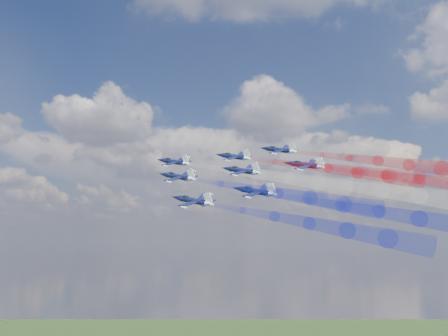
% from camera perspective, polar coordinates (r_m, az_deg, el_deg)
% --- Properties ---
extents(jet_lead, '(15.98, 14.17, 9.57)m').
position_cam_1_polar(jet_lead, '(162.52, -5.17, 0.64)').
color(jet_lead, black).
extents(trail_lead, '(47.84, 19.60, 15.03)m').
position_cam_1_polar(trail_lead, '(144.77, 3.93, -0.67)').
color(trail_lead, white).
extents(jet_inner_left, '(15.98, 14.17, 9.57)m').
position_cam_1_polar(jet_inner_left, '(145.25, -4.75, -0.91)').
color(jet_inner_left, black).
extents(trail_inner_left, '(47.84, 19.60, 15.03)m').
position_cam_1_polar(trail_inner_left, '(128.04, 5.62, -2.59)').
color(trail_inner_left, '#1824CE').
extents(jet_inner_right, '(15.98, 14.17, 9.57)m').
position_cam_1_polar(jet_inner_right, '(162.45, 1.08, 1.18)').
color(jet_inner_right, black).
extents(trail_inner_right, '(47.84, 19.60, 15.03)m').
position_cam_1_polar(trail_inner_right, '(147.56, 10.79, -0.06)').
color(trail_inner_right, red).
extents(jet_outer_left, '(15.98, 14.17, 9.57)m').
position_cam_1_polar(jet_outer_left, '(129.69, -3.17, -3.41)').
color(jet_outer_left, black).
extents(trail_outer_left, '(47.84, 19.60, 15.03)m').
position_cam_1_polar(trail_outer_left, '(113.72, 8.84, -5.66)').
color(trail_outer_left, '#1824CE').
extents(jet_center_third, '(15.98, 14.17, 9.57)m').
position_cam_1_polar(jet_center_third, '(146.84, 1.91, -0.28)').
color(jet_center_third, black).
extents(trail_center_third, '(47.84, 19.60, 15.03)m').
position_cam_1_polar(trail_center_third, '(132.70, 12.83, -1.82)').
color(trail_center_third, white).
extents(jet_outer_right, '(15.98, 14.17, 9.57)m').
position_cam_1_polar(jet_outer_right, '(164.85, 5.78, 1.87)').
color(jet_outer_right, black).
extents(trail_outer_right, '(47.84, 19.60, 15.03)m').
position_cam_1_polar(trail_outer_right, '(152.17, 15.69, 0.71)').
color(trail_outer_right, red).
extents(jet_rear_left, '(15.98, 14.17, 9.57)m').
position_cam_1_polar(jet_rear_left, '(131.83, 3.32, -2.44)').
color(jet_rear_left, black).
extents(trail_rear_left, '(47.84, 19.60, 15.03)m').
position_cam_1_polar(trail_rear_left, '(118.86, 15.76, -4.40)').
color(trail_rear_left, '#1824CE').
extents(jet_rear_right, '(15.98, 14.17, 9.57)m').
position_cam_1_polar(jet_rear_right, '(150.29, 8.42, 0.29)').
color(jet_rear_right, black).
extents(trail_rear_right, '(47.84, 19.60, 15.03)m').
position_cam_1_polar(trail_rear_right, '(139.28, 19.54, -1.12)').
color(trail_rear_right, red).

